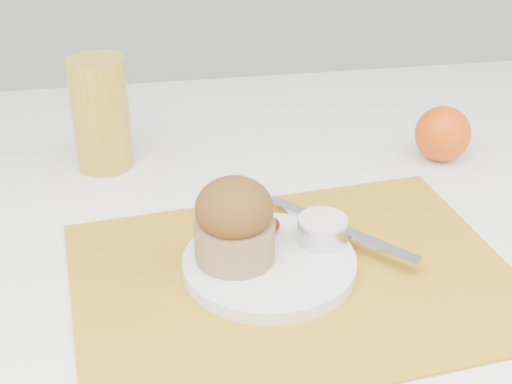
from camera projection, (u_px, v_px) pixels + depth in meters
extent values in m
cube|color=#C1881A|center=(295.00, 278.00, 0.72)|extent=(0.47, 0.37, 0.00)
cylinder|color=white|center=(269.00, 264.00, 0.72)|extent=(0.18, 0.18, 0.01)
cylinder|color=silver|center=(322.00, 231.00, 0.74)|extent=(0.07, 0.07, 0.02)
cylinder|color=silver|center=(323.00, 221.00, 0.74)|extent=(0.05, 0.05, 0.01)
ellipsoid|color=#5F0402|center=(271.00, 225.00, 0.76)|extent=(0.02, 0.02, 0.02)
ellipsoid|color=#58020D|center=(311.00, 227.00, 0.75)|extent=(0.02, 0.02, 0.02)
cube|color=#B4B5BD|center=(339.00, 229.00, 0.76)|extent=(0.13, 0.16, 0.00)
sphere|color=#F05108|center=(443.00, 134.00, 0.93)|extent=(0.07, 0.07, 0.07)
cylinder|color=gold|center=(101.00, 114.00, 0.90)|extent=(0.08, 0.08, 0.15)
cylinder|color=#A57D50|center=(235.00, 240.00, 0.71)|extent=(0.09, 0.09, 0.04)
ellipsoid|color=#3D230B|center=(234.00, 208.00, 0.69)|extent=(0.08, 0.08, 0.06)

